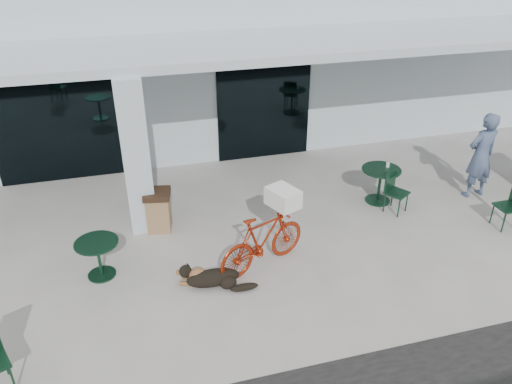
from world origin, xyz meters
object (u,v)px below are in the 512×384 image
object	(u,v)px
cafe_table_far	(379,185)
cafe_table_near	(99,259)
cafe_chair_far_a	(397,192)
cafe_chair_far_b	(508,206)
dog	(213,277)
person	(481,156)
bicycle	(263,241)
trash_receptacle	(159,210)

from	to	relation	value
cafe_table_far	cafe_table_near	bearing A→B (deg)	-169.59
cafe_chair_far_a	cafe_chair_far_b	bearing A→B (deg)	-63.71
dog	cafe_table_far	distance (m)	4.51
dog	cafe_chair_far_b	bearing A→B (deg)	25.51
dog	person	xyz separation A→B (m)	(6.31, 1.58, 0.80)
bicycle	cafe_chair_far_a	size ratio (longest dim) A/B	1.98
cafe_chair_far_b	trash_receptacle	world-z (taller)	cafe_chair_far_b
cafe_chair_far_b	cafe_table_near	bearing A→B (deg)	-93.88
trash_receptacle	cafe_chair_far_b	bearing A→B (deg)	-14.68
bicycle	cafe_table_far	bearing A→B (deg)	-85.99
dog	cafe_table_near	xyz separation A→B (m)	(-1.85, 0.80, 0.18)
cafe_table_near	person	size ratio (longest dim) A/B	0.38
cafe_chair_far_a	cafe_chair_far_b	size ratio (longest dim) A/B	0.97
cafe_table_far	cafe_chair_far_a	distance (m)	0.52
dog	cafe_table_far	xyz separation A→B (m)	(4.09, 1.89, 0.22)
dog	trash_receptacle	size ratio (longest dim) A/B	1.23
cafe_table_near	bicycle	bearing A→B (deg)	-10.22
cafe_chair_far_a	cafe_table_near	bearing A→B (deg)	153.28
cafe_chair_far_a	person	world-z (taller)	person
cafe_table_far	person	bearing A→B (deg)	-8.04
cafe_chair_far_b	person	world-z (taller)	person
cafe_table_far	trash_receptacle	xyz separation A→B (m)	(-4.79, 0.15, 0.03)
trash_receptacle	dog	bearing A→B (deg)	-71.08
bicycle	trash_receptacle	size ratio (longest dim) A/B	2.14
dog	trash_receptacle	world-z (taller)	trash_receptacle
cafe_table_near	cafe_chair_far_a	bearing A→B (deg)	5.56
bicycle	cafe_table_far	distance (m)	3.52
bicycle	dog	bearing A→B (deg)	83.71
cafe_table_far	cafe_chair_far_b	bearing A→B (deg)	-39.34
dog	cafe_table_near	world-z (taller)	cafe_table_near
cafe_table_near	cafe_table_far	distance (m)	6.04
cafe_chair_far_b	trash_receptacle	size ratio (longest dim) A/B	1.11
person	dog	bearing A→B (deg)	9.06
cafe_chair_far_a	trash_receptacle	world-z (taller)	cafe_chair_far_a
cafe_table_near	cafe_chair_far_a	world-z (taller)	cafe_chair_far_a
cafe_chair_far_a	bicycle	bearing A→B (deg)	166.32
bicycle	cafe_chair_far_a	bearing A→B (deg)	-94.47
dog	cafe_table_near	bearing A→B (deg)	179.74
dog	cafe_table_near	size ratio (longest dim) A/B	1.41
bicycle	dog	world-z (taller)	bicycle
cafe_table_near	cafe_chair_far_b	xyz separation A→B (m)	(7.93, -0.54, 0.13)
cafe_chair_far_a	cafe_table_far	bearing A→B (deg)	73.42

